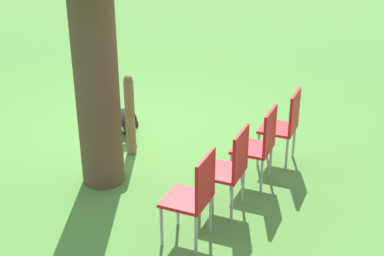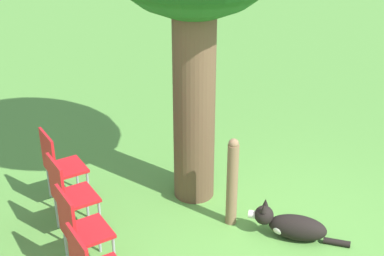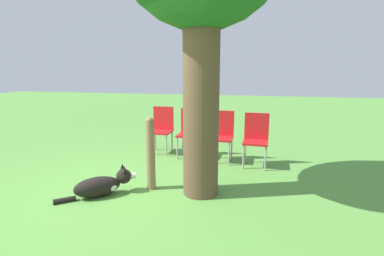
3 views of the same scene
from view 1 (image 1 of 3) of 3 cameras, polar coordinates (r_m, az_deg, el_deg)
ground_plane at (r=7.37m, az=-6.18°, el=-1.55°), size 30.00×30.00×0.00m
dog at (r=7.65m, az=-7.02°, el=0.68°), size 0.77×0.93×0.41m
fence_post at (r=6.85m, az=-6.64°, el=1.41°), size 0.13×0.13×1.08m
red_chair_0 at (r=6.68m, az=9.90°, el=0.56°), size 0.44×0.46×0.96m
red_chair_1 at (r=6.13m, az=7.26°, el=-1.51°), size 0.44×0.46×0.96m
red_chair_2 at (r=5.60m, az=4.11°, el=-3.99°), size 0.44×0.46×0.96m
red_chair_3 at (r=5.11m, az=0.31°, el=-6.93°), size 0.44×0.46×0.96m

